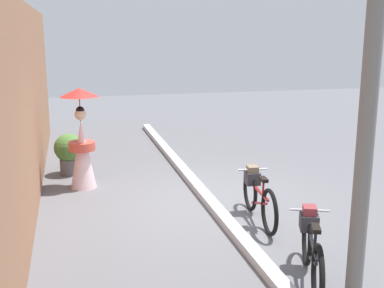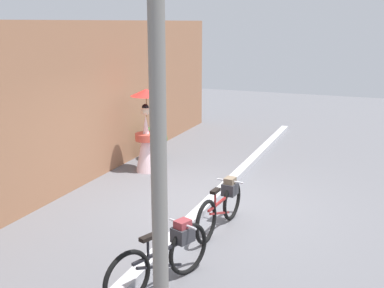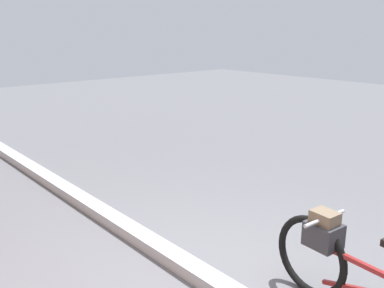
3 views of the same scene
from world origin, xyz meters
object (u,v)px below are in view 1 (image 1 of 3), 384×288
Objects in this scene: utility_pole at (370,83)px; person_with_parasol at (82,141)px; bicycle_far_side at (311,247)px; potted_plant_by_door at (69,151)px; bicycle_near_officer at (258,195)px.

person_with_parasol is at bearing 29.00° from utility_pole.
potted_plant_by_door reaches higher than bicycle_far_side.
potted_plant_by_door reaches higher than bicycle_near_officer.
bicycle_far_side reaches higher than bicycle_near_officer.
bicycle_near_officer is 2.01× the size of potted_plant_by_door.
bicycle_near_officer is 4.38m from potted_plant_by_door.
bicycle_near_officer is 3.23m from utility_pole.
bicycle_far_side is 0.35× the size of utility_pole.
bicycle_far_side is 5.97m from potted_plant_by_door.
bicycle_far_side is at bearing 21.70° from utility_pole.
person_with_parasol is at bearing 47.85° from bicycle_near_officer.
utility_pole is at bearing -177.37° from bicycle_near_officer.
utility_pole is at bearing -153.26° from potted_plant_by_door.
bicycle_near_officer is 0.36× the size of utility_pole.
bicycle_far_side is 2.07m from utility_pole.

